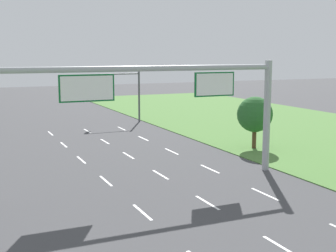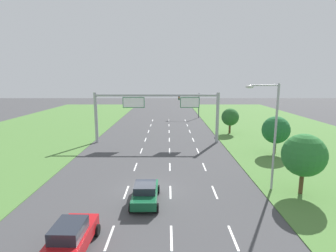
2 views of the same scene
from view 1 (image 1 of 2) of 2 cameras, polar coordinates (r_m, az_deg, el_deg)
name	(u,v)px [view 1 (image 1 of 2)]	position (r m, az deg, el deg)	size (l,w,h in m)	color
lane_dashes_inner_left	(168,234)	(19.91, 0.02, -13.06)	(0.14, 56.40, 0.01)	white
lane_dashes_inner_right	(240,222)	(21.48, 8.75, -11.49)	(0.14, 56.40, 0.01)	white
lane_dashes_slip	(302,211)	(23.47, 16.07, -9.96)	(0.14, 56.40, 0.01)	white
sign_gantry	(144,100)	(26.09, -2.90, 3.23)	(17.24, 0.44, 7.00)	#9EA0A5
traffic_light_mast	(122,87)	(50.29, -5.63, 4.76)	(4.76, 0.49, 5.60)	#47494F
roadside_tree_far	(255,115)	(36.95, 10.54, 1.38)	(2.78, 2.78, 4.12)	#513823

